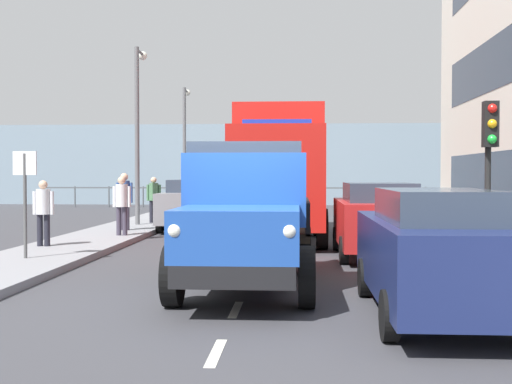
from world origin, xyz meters
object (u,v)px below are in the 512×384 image
(car_grey_oppositeside_0, at_px, (193,204))
(street_sign, at_px, (25,185))
(car_white_oppositeside_1, at_px, (216,197))
(pedestrian_by_lamp, at_px, (124,196))
(lorry_cargo_red, at_px, (280,169))
(lamp_post_promenade, at_px, (138,119))
(truck_vintage_blue, at_px, (246,219))
(pedestrian_near_railing, at_px, (43,208))
(pedestrian_couple_b, at_px, (122,201))
(car_red_kerbside_1, at_px, (378,219))
(traffic_light_near, at_px, (490,146))
(lamp_post_far, at_px, (185,137))
(car_navy_kerbside_near, at_px, (435,251))
(pedestrian_with_bag, at_px, (154,196))

(car_grey_oppositeside_0, relative_size, street_sign, 1.93)
(car_white_oppositeside_1, relative_size, pedestrian_by_lamp, 2.33)
(lorry_cargo_red, height_order, lamp_post_promenade, lamp_post_promenade)
(truck_vintage_blue, relative_size, pedestrian_near_railing, 3.50)
(car_white_oppositeside_1, relative_size, pedestrian_couple_b, 2.47)
(car_red_kerbside_1, bearing_deg, car_grey_oppositeside_0, -52.32)
(truck_vintage_blue, distance_m, traffic_light_near, 5.42)
(car_grey_oppositeside_0, xyz_separation_m, street_sign, (2.13, 8.81, 0.79))
(lamp_post_promenade, relative_size, lamp_post_far, 1.03)
(pedestrian_couple_b, distance_m, lamp_post_far, 13.60)
(pedestrian_near_railing, bearing_deg, street_sign, 102.66)
(truck_vintage_blue, height_order, car_white_oppositeside_1, truck_vintage_blue)
(car_navy_kerbside_near, height_order, pedestrian_with_bag, pedestrian_with_bag)
(traffic_light_near, bearing_deg, lamp_post_promenade, -45.46)
(car_white_oppositeside_1, bearing_deg, pedestrian_with_bag, 72.82)
(car_white_oppositeside_1, distance_m, traffic_light_near, 17.21)
(pedestrian_near_railing, height_order, street_sign, street_sign)
(car_navy_kerbside_near, distance_m, car_red_kerbside_1, 6.28)
(car_red_kerbside_1, distance_m, pedestrian_near_railing, 8.08)
(car_red_kerbside_1, height_order, lamp_post_far, lamp_post_far)
(pedestrian_near_railing, relative_size, traffic_light_near, 0.50)
(lorry_cargo_red, relative_size, car_grey_oppositeside_0, 1.89)
(lamp_post_promenade, bearing_deg, car_red_kerbside_1, 134.61)
(car_red_kerbside_1, relative_size, pedestrian_with_bag, 2.42)
(traffic_light_near, distance_m, lamp_post_promenade, 13.46)
(car_red_kerbside_1, height_order, street_sign, street_sign)
(pedestrian_near_railing, distance_m, traffic_light_near, 10.39)
(car_navy_kerbside_near, bearing_deg, lorry_cargo_red, -77.40)
(lamp_post_far, bearing_deg, traffic_light_near, 116.51)
(car_white_oppositeside_1, xyz_separation_m, traffic_light_near, (-7.36, 15.48, 1.58))
(car_navy_kerbside_near, height_order, car_red_kerbside_1, same)
(lorry_cargo_red, relative_size, lamp_post_far, 1.37)
(truck_vintage_blue, xyz_separation_m, car_white_oppositeside_1, (2.75, -18.01, -0.28))
(car_grey_oppositeside_0, distance_m, street_sign, 9.10)
(pedestrian_couple_b, height_order, lamp_post_promenade, lamp_post_promenade)
(car_red_kerbside_1, distance_m, pedestrian_by_lamp, 8.86)
(car_navy_kerbside_near, xyz_separation_m, car_white_oppositeside_1, (5.43, -19.77, 0.00))
(traffic_light_near, bearing_deg, car_navy_kerbside_near, 65.71)
(car_white_oppositeside_1, bearing_deg, lamp_post_far, -58.61)
(pedestrian_couple_b, bearing_deg, car_red_kerbside_1, 154.10)
(car_red_kerbside_1, xyz_separation_m, pedestrian_couple_b, (6.90, -3.35, 0.25))
(truck_vintage_blue, height_order, car_grey_oppositeside_0, truck_vintage_blue)
(pedestrian_by_lamp, bearing_deg, car_navy_kerbside_near, 122.75)
(car_grey_oppositeside_0, bearing_deg, pedestrian_near_railing, 68.10)
(lamp_post_promenade, bearing_deg, pedestrian_couple_b, 97.42)
(car_red_kerbside_1, xyz_separation_m, car_grey_oppositeside_0, (5.43, -7.02, 0.00))
(pedestrian_couple_b, xyz_separation_m, lamp_post_far, (0.48, -13.34, 2.60))
(pedestrian_by_lamp, distance_m, lamp_post_promenade, 3.65)
(car_white_oppositeside_1, relative_size, street_sign, 1.86)
(car_grey_oppositeside_0, xyz_separation_m, pedestrian_by_lamp, (1.86, 1.98, 0.32))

